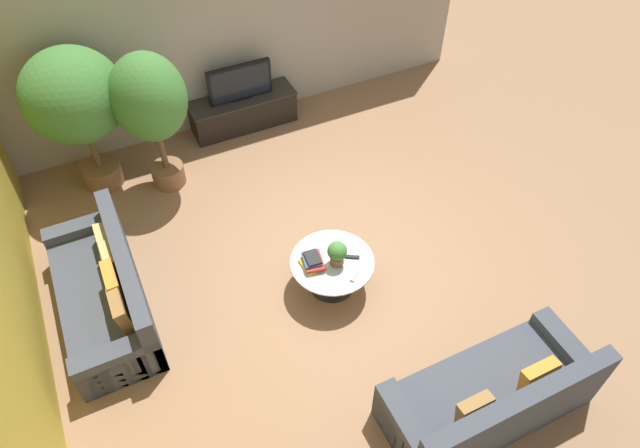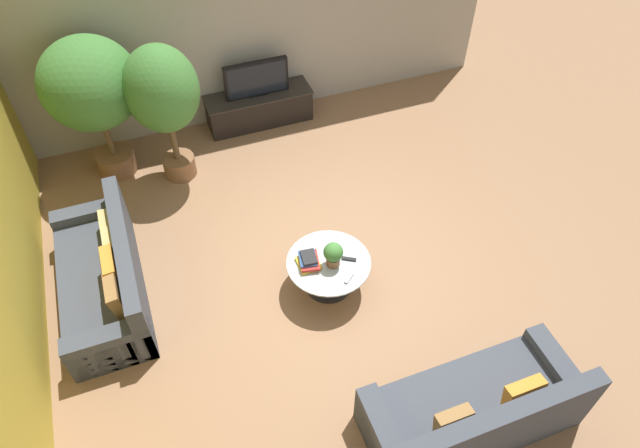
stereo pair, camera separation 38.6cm
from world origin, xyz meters
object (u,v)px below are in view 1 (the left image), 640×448
Objects in this scene: coffee_table at (332,268)px; couch_by_wall at (106,294)px; potted_palm_corner at (150,102)px; potted_palm_tall at (75,99)px; couch_near_entry at (491,397)px; potted_plant_tabletop at (337,253)px; media_console at (243,111)px; television at (240,82)px.

couch_by_wall is (-2.34, 0.75, -0.01)m from coffee_table.
potted_palm_corner reaches higher than coffee_table.
potted_palm_tall reaches higher than coffee_table.
coffee_table is 0.47× the size of couch_near_entry.
potted_plant_tabletop is (2.03, -2.94, -0.73)m from potted_palm_tall.
couch_by_wall is 2.32m from potted_palm_corner.
potted_palm_corner is (-1.36, -0.75, 1.04)m from media_console.
couch_by_wall is at bearing 162.23° from coffee_table.
couch_near_entry is at bearing -72.19° from potted_plant_tabletop.
couch_near_entry is 1.04× the size of potted_palm_corner.
potted_palm_corner is (-1.36, -0.75, 0.55)m from television.
couch_by_wall is 2.41m from potted_palm_tall.
potted_plant_tabletop is at bearing -55.35° from potted_palm_tall.
potted_palm_tall is (0.34, 2.14, 1.04)m from couch_by_wall.
potted_plant_tabletop is at bearing 71.43° from couch_by_wall.
couch_near_entry reaches higher than media_console.
potted_plant_tabletop is at bearing -72.19° from couch_near_entry.
potted_palm_corner is 6.24× the size of potted_plant_tabletop.
couch_by_wall is at bearing -42.54° from couch_near_entry.
potted_palm_tall reaches higher than couch_by_wall.
couch_by_wall is 1.05× the size of potted_palm_corner.
television is 3.57m from couch_by_wall.
potted_plant_tabletop is at bearing -64.19° from potted_palm_corner.
potted_plant_tabletop is (-0.12, -3.31, 0.35)m from media_console.
coffee_table is 2.46m from couch_by_wall.
potted_palm_tall is 0.88m from potted_palm_corner.
media_console is at bearing 135.16° from couch_by_wall.
television is 0.48× the size of potted_palm_corner.
television is at bearing 9.67° from potted_palm_tall.
media_console is 3.33m from potted_plant_tabletop.
potted_palm_corner is at bearing 115.63° from coffee_table.
media_console is at bearing 9.71° from potted_palm_tall.
coffee_table is at bearing -92.71° from media_console.
couch_by_wall is 4.08m from couch_near_entry.
potted_palm_corner reaches higher than media_console.
coffee_table is 3.03× the size of potted_plant_tabletop.
potted_palm_corner is at bearing -151.13° from television.
coffee_table is 0.31m from potted_plant_tabletop.
media_console is 3.26m from coffee_table.
potted_palm_tall is at bearing 124.65° from coffee_table.
media_console is 0.49m from television.
potted_palm_tall is at bearing -170.29° from media_console.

